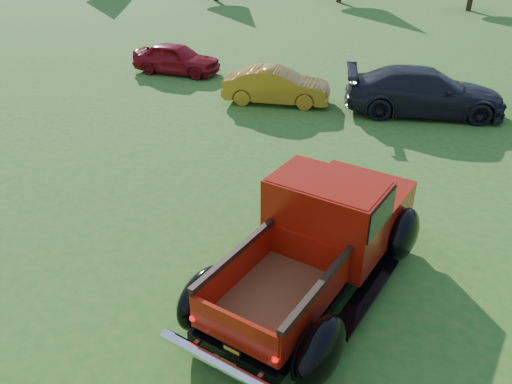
{
  "coord_description": "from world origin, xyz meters",
  "views": [
    {
      "loc": [
        2.73,
        -8.31,
        5.9
      ],
      "look_at": [
        0.09,
        0.2,
        0.87
      ],
      "focal_mm": 35.0,
      "sensor_mm": 36.0,
      "label": 1
    }
  ],
  "objects_px": {
    "show_car_yellow": "(277,86)",
    "show_car_grey": "(424,92)",
    "show_car_red": "(176,58)",
    "pickup_truck": "(325,233)"
  },
  "relations": [
    {
      "from": "show_car_yellow",
      "to": "show_car_grey",
      "type": "height_order",
      "value": "show_car_grey"
    },
    {
      "from": "pickup_truck",
      "to": "show_car_yellow",
      "type": "height_order",
      "value": "pickup_truck"
    },
    {
      "from": "show_car_yellow",
      "to": "show_car_grey",
      "type": "bearing_deg",
      "value": -91.24
    },
    {
      "from": "pickup_truck",
      "to": "show_car_red",
      "type": "distance_m",
      "value": 14.04
    },
    {
      "from": "show_car_yellow",
      "to": "pickup_truck",
      "type": "bearing_deg",
      "value": -165.97
    },
    {
      "from": "pickup_truck",
      "to": "show_car_yellow",
      "type": "relative_size",
      "value": 1.55
    },
    {
      "from": "show_car_red",
      "to": "show_car_yellow",
      "type": "bearing_deg",
      "value": -112.85
    },
    {
      "from": "pickup_truck",
      "to": "show_car_red",
      "type": "xyz_separation_m",
      "value": [
        -8.23,
        11.37,
        -0.33
      ]
    },
    {
      "from": "show_car_yellow",
      "to": "show_car_grey",
      "type": "distance_m",
      "value": 4.92
    },
    {
      "from": "show_car_yellow",
      "to": "show_car_red",
      "type": "bearing_deg",
      "value": 58.24
    }
  ]
}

